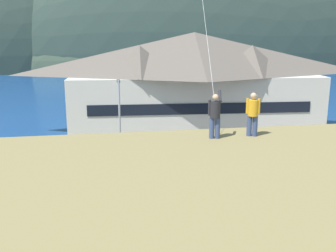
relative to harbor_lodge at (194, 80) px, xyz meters
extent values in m
plane|color=#66604C|center=(-6.60, -21.55, -5.90)|extent=(600.00, 600.00, 0.00)
cube|color=slate|center=(-6.60, -16.55, -5.85)|extent=(40.00, 20.00, 0.10)
cube|color=navy|center=(-6.60, 38.45, -5.88)|extent=(360.00, 84.00, 0.03)
ellipsoid|color=#42513D|center=(10.23, 92.39, -5.90)|extent=(115.51, 56.78, 54.88)
ellipsoid|color=#2D3D33|center=(24.67, 88.43, -5.90)|extent=(138.86, 52.01, 81.84)
cube|color=beige|center=(0.01, 0.10, -2.59)|extent=(27.19, 11.78, 6.61)
cube|color=black|center=(-0.34, -4.92, -2.26)|extent=(22.54, 1.62, 1.10)
pyramid|color=#60564C|center=(0.01, 0.10, 2.96)|extent=(28.85, 12.88, 4.49)
pyramid|color=#60564C|center=(-6.08, -1.23, 2.31)|extent=(5.85, 5.85, 3.15)
pyramid|color=#60564C|center=(5.85, -2.05, 2.31)|extent=(5.85, 5.85, 3.15)
cube|color=#70604C|center=(-5.13, 11.36, -5.55)|extent=(3.20, 10.54, 0.70)
cube|color=navy|center=(-8.46, 9.90, -5.45)|extent=(2.57, 6.42, 0.90)
cube|color=navy|center=(-8.46, 9.90, -4.92)|extent=(2.49, 6.23, 0.16)
cube|color=silver|center=(-8.41, 9.43, -4.29)|extent=(1.57, 2.00, 1.10)
cube|color=navy|center=(-1.86, 8.66, -5.45)|extent=(2.27, 6.07, 0.90)
cube|color=navy|center=(-1.86, 8.66, -4.92)|extent=(2.20, 5.89, 0.16)
cube|color=silver|center=(-1.83, 8.21, -4.29)|extent=(1.44, 1.87, 1.10)
cube|color=navy|center=(2.91, -15.32, -5.08)|extent=(4.33, 2.12, 0.80)
cube|color=navy|center=(2.76, -15.33, -4.33)|extent=(2.22, 1.76, 0.70)
cube|color=black|center=(2.76, -15.33, -4.36)|extent=(2.26, 1.79, 0.32)
cylinder|color=black|center=(4.34, -16.13, -5.48)|extent=(0.66, 0.27, 0.64)
cylinder|color=black|center=(4.20, -14.30, -5.48)|extent=(0.66, 0.27, 0.64)
cylinder|color=black|center=(1.62, -16.34, -5.48)|extent=(0.66, 0.27, 0.64)
cylinder|color=black|center=(1.48, -14.51, -5.48)|extent=(0.66, 0.27, 0.64)
cube|color=#236633|center=(-10.56, -21.44, -5.08)|extent=(4.35, 2.19, 0.80)
cube|color=#1E562B|center=(-10.41, -21.46, -4.33)|extent=(2.24, 1.79, 0.70)
cube|color=black|center=(-10.41, -21.46, -4.36)|extent=(2.29, 1.83, 0.32)
cylinder|color=black|center=(-11.84, -20.40, -5.48)|extent=(0.66, 0.28, 0.64)
cylinder|color=black|center=(-12.01, -22.23, -5.48)|extent=(0.66, 0.28, 0.64)
cylinder|color=black|center=(-9.12, -20.66, -5.48)|extent=(0.66, 0.28, 0.64)
cylinder|color=black|center=(-9.29, -22.49, -5.48)|extent=(0.66, 0.28, 0.64)
cube|color=navy|center=(1.07, -21.22, -5.08)|extent=(4.22, 1.84, 0.80)
cube|color=navy|center=(0.92, -21.22, -4.33)|extent=(2.11, 1.62, 0.70)
cube|color=black|center=(0.92, -21.22, -4.36)|extent=(2.16, 1.65, 0.32)
cylinder|color=black|center=(2.43, -22.15, -5.48)|extent=(0.64, 0.23, 0.64)
cylinder|color=black|center=(2.45, -20.31, -5.48)|extent=(0.64, 0.23, 0.64)
cylinder|color=black|center=(-0.30, -22.12, -5.48)|extent=(0.64, 0.23, 0.64)
cylinder|color=black|center=(-0.28, -20.29, -5.48)|extent=(0.64, 0.23, 0.64)
cube|color=silver|center=(-4.73, -15.31, -5.08)|extent=(4.29, 2.03, 0.80)
cube|color=beige|center=(-4.58, -15.31, -4.33)|extent=(2.18, 1.71, 0.70)
cube|color=black|center=(-4.58, -15.31, -4.36)|extent=(2.23, 1.75, 0.32)
cylinder|color=black|center=(-6.14, -14.47, -5.48)|extent=(0.65, 0.25, 0.64)
cylinder|color=black|center=(-6.04, -16.31, -5.48)|extent=(0.65, 0.25, 0.64)
cylinder|color=black|center=(-3.42, -14.32, -5.48)|extent=(0.65, 0.25, 0.64)
cylinder|color=black|center=(-3.32, -16.16, -5.48)|extent=(0.65, 0.25, 0.64)
cube|color=black|center=(-5.26, -20.43, -5.08)|extent=(4.33, 2.14, 0.80)
cube|color=black|center=(-5.11, -20.42, -4.33)|extent=(2.23, 1.77, 0.70)
cube|color=black|center=(-5.11, -20.42, -4.36)|extent=(2.27, 1.80, 0.32)
cylinder|color=black|center=(-6.70, -19.63, -5.48)|extent=(0.66, 0.27, 0.64)
cylinder|color=black|center=(-6.54, -21.46, -5.48)|extent=(0.66, 0.27, 0.64)
cylinder|color=black|center=(-3.98, -19.41, -5.48)|extent=(0.66, 0.27, 0.64)
cylinder|color=black|center=(-3.82, -21.24, -5.48)|extent=(0.66, 0.27, 0.64)
cube|color=#236633|center=(-12.24, -14.37, -5.08)|extent=(4.22, 1.86, 0.80)
cube|color=#1E562B|center=(-12.09, -14.37, -4.33)|extent=(2.12, 1.63, 0.70)
cube|color=black|center=(-12.09, -14.37, -4.36)|extent=(2.16, 1.66, 0.32)
cylinder|color=black|center=(-13.62, -13.47, -5.48)|extent=(0.64, 0.23, 0.64)
cylinder|color=black|center=(-13.59, -15.31, -5.48)|extent=(0.64, 0.23, 0.64)
cylinder|color=black|center=(-10.89, -13.43, -5.48)|extent=(0.64, 0.23, 0.64)
cylinder|color=black|center=(-10.86, -15.27, -5.48)|extent=(0.64, 0.23, 0.64)
cylinder|color=black|center=(6.99, -14.87, -5.48)|extent=(0.65, 0.25, 0.64)
cylinder|color=black|center=(6.91, -16.70, -5.48)|extent=(0.65, 0.25, 0.64)
cylinder|color=#ADADB2|center=(-8.76, -11.05, -2.17)|extent=(0.16, 0.16, 7.26)
cube|color=#4C4C51|center=(-8.76, -10.70, 1.36)|extent=(0.24, 0.70, 0.20)
cylinder|color=#384770|center=(-5.93, -27.97, 1.48)|extent=(0.20, 0.20, 0.82)
cylinder|color=#384770|center=(-5.72, -28.02, 1.48)|extent=(0.20, 0.20, 0.82)
cylinder|color=#232328|center=(-5.82, -27.99, 2.21)|extent=(0.40, 0.40, 0.64)
sphere|color=tan|center=(-5.82, -27.99, 2.69)|extent=(0.24, 0.24, 0.24)
cylinder|color=#232328|center=(-5.61, -27.86, 2.71)|extent=(0.23, 0.57, 0.43)
cylinder|color=#232328|center=(-6.04, -27.94, 2.28)|extent=(0.11, 0.11, 0.60)
cylinder|color=#384770|center=(-4.36, -27.86, 1.48)|extent=(0.20, 0.20, 0.82)
cylinder|color=#384770|center=(-4.15, -27.93, 1.48)|extent=(0.20, 0.20, 0.82)
cylinder|color=gold|center=(-4.25, -27.89, 2.21)|extent=(0.40, 0.40, 0.64)
sphere|color=tan|center=(-4.25, -27.89, 2.69)|extent=(0.24, 0.24, 0.24)
cylinder|color=gold|center=(-4.46, -27.82, 2.28)|extent=(0.11, 0.11, 0.60)
cylinder|color=gold|center=(-4.05, -27.97, 2.28)|extent=(0.11, 0.11, 0.60)
cylinder|color=silver|center=(-5.24, -24.29, 5.11)|extent=(0.68, 6.91, 8.10)
camera|label=1|loc=(-10.09, -42.25, 5.05)|focal=41.87mm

